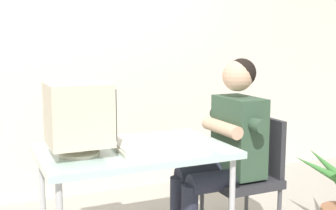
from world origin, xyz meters
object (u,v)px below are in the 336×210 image
keyboard (126,146)px  office_chair (248,170)px  crt_monitor (79,115)px  desk (134,156)px  person_seated (226,143)px

keyboard → office_chair: office_chair is taller
crt_monitor → desk: bearing=7.6°
person_seated → office_chair: bearing=-0.0°
desk → office_chair: 0.90m
desk → keyboard: size_ratio=2.38×
crt_monitor → office_chair: bearing=3.9°
office_chair → desk: bearing=-177.6°
office_chair → crt_monitor: bearing=-176.1°
keyboard → office_chair: (0.92, 0.03, -0.28)m
keyboard → crt_monitor: bearing=-170.6°
desk → keyboard: keyboard is taller
keyboard → person_seated: (0.74, 0.03, -0.06)m
desk → person_seated: bearing=3.0°
person_seated → keyboard: bearing=-177.4°
keyboard → office_chair: bearing=2.1°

